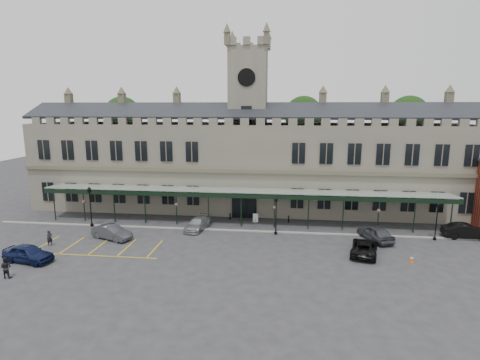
# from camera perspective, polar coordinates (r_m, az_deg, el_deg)

# --- Properties ---
(ground) EXTENTS (140.00, 140.00, 0.00)m
(ground) POSITION_cam_1_polar(r_m,az_deg,el_deg) (39.04, -1.01, -10.39)
(ground) COLOR #2D2D30
(station_building) EXTENTS (60.00, 10.36, 17.30)m
(station_building) POSITION_cam_1_polar(r_m,az_deg,el_deg) (52.72, 1.21, 2.57)
(station_building) COLOR #625E51
(station_building) RESTS_ON ground
(clock_tower) EXTENTS (5.60, 5.60, 24.80)m
(clock_tower) POSITION_cam_1_polar(r_m,az_deg,el_deg) (52.23, 1.25, 9.81)
(clock_tower) COLOR #625E51
(clock_tower) RESTS_ON ground
(canopy) EXTENTS (50.00, 4.10, 4.30)m
(canopy) POSITION_cam_1_polar(r_m,az_deg,el_deg) (45.32, 0.21, -4.11)
(canopy) COLOR #8C9E93
(canopy) RESTS_ON ground
(kerb) EXTENTS (60.00, 0.40, 0.12)m
(kerb) POSITION_cam_1_polar(r_m,az_deg,el_deg) (44.14, -0.07, -7.71)
(kerb) COLOR gray
(kerb) RESTS_ON ground
(parking_markings) EXTENTS (16.00, 6.00, 0.01)m
(parking_markings) POSITION_cam_1_polar(r_m,az_deg,el_deg) (41.80, -20.98, -9.67)
(parking_markings) COLOR gold
(parking_markings) RESTS_ON ground
(tree_behind_left) EXTENTS (6.00, 6.00, 16.00)m
(tree_behind_left) POSITION_cam_1_polar(r_m,az_deg,el_deg) (66.63, -17.45, 9.34)
(tree_behind_left) COLOR #332314
(tree_behind_left) RESTS_ON ground
(tree_behind_mid) EXTENTS (6.00, 6.00, 16.00)m
(tree_behind_mid) POSITION_cam_1_polar(r_m,az_deg,el_deg) (61.11, 9.64, 9.57)
(tree_behind_mid) COLOR #332314
(tree_behind_mid) RESTS_ON ground
(tree_behind_right) EXTENTS (6.00, 6.00, 16.00)m
(tree_behind_right) POSITION_cam_1_polar(r_m,az_deg,el_deg) (63.98, 24.27, 8.82)
(tree_behind_right) COLOR #332314
(tree_behind_right) RESTS_ON ground
(lamp_post_left) EXTENTS (0.47, 0.47, 4.97)m
(lamp_post_left) POSITION_cam_1_polar(r_m,az_deg,el_deg) (48.48, -21.86, -3.25)
(lamp_post_left) COLOR black
(lamp_post_left) RESTS_ON ground
(lamp_post_mid) EXTENTS (0.43, 0.43, 4.50)m
(lamp_post_mid) POSITION_cam_1_polar(r_m,az_deg,el_deg) (42.50, 5.52, -4.84)
(lamp_post_mid) COLOR black
(lamp_post_mid) RESTS_ON ground
(lamp_post_right) EXTENTS (0.41, 0.41, 4.34)m
(lamp_post_right) POSITION_cam_1_polar(r_m,az_deg,el_deg) (45.80, 27.80, -5.05)
(lamp_post_right) COLOR black
(lamp_post_right) RESTS_ON ground
(traffic_cone) EXTENTS (0.39, 0.39, 0.62)m
(traffic_cone) POSITION_cam_1_polar(r_m,az_deg,el_deg) (39.20, 24.68, -10.88)
(traffic_cone) COLOR #E34F07
(traffic_cone) RESTS_ON ground
(sign_board) EXTENTS (0.65, 0.19, 1.13)m
(sign_board) POSITION_cam_1_polar(r_m,az_deg,el_deg) (47.29, 2.37, -5.80)
(sign_board) COLOR black
(sign_board) RESTS_ON ground
(bollard_left) EXTENTS (0.15, 0.15, 0.82)m
(bollard_left) POSITION_cam_1_polar(r_m,az_deg,el_deg) (48.42, -1.52, -5.56)
(bollard_left) COLOR black
(bollard_left) RESTS_ON ground
(bollard_right) EXTENTS (0.16, 0.16, 0.91)m
(bollard_right) POSITION_cam_1_polar(r_m,az_deg,el_deg) (47.50, 7.41, -5.94)
(bollard_right) COLOR black
(bollard_right) RESTS_ON ground
(car_left_a) EXTENTS (5.12, 2.82, 1.65)m
(car_left_a) POSITION_cam_1_polar(r_m,az_deg,el_deg) (40.81, -29.58, -9.69)
(car_left_a) COLOR #0D163A
(car_left_a) RESTS_ON ground
(car_left_b) EXTENTS (4.99, 3.23, 1.55)m
(car_left_b) POSITION_cam_1_polar(r_m,az_deg,el_deg) (43.76, -18.95, -7.52)
(car_left_b) COLOR #3B3E44
(car_left_b) RESTS_ON ground
(car_taxi) EXTENTS (2.87, 5.01, 1.37)m
(car_taxi) POSITION_cam_1_polar(r_m,az_deg,el_deg) (44.85, -6.46, -6.64)
(car_taxi) COLOR #919398
(car_taxi) RESTS_ON ground
(car_van) EXTENTS (3.60, 5.59, 1.43)m
(car_van) POSITION_cam_1_polar(r_m,az_deg,el_deg) (39.32, 18.40, -9.70)
(car_van) COLOR black
(car_van) RESTS_ON ground
(car_right_a) EXTENTS (3.54, 5.28, 1.67)m
(car_right_a) POSITION_cam_1_polar(r_m,az_deg,el_deg) (43.60, 19.93, -7.58)
(car_right_a) COLOR #3B3E44
(car_right_a) RESTS_ON ground
(car_right_b) EXTENTS (4.99, 1.90, 1.63)m
(car_right_b) POSITION_cam_1_polar(r_m,az_deg,el_deg) (48.57, 31.24, -6.68)
(car_right_b) COLOR black
(car_right_b) RESTS_ON ground
(person_a) EXTENTS (0.67, 0.71, 1.63)m
(person_a) POSITION_cam_1_polar(r_m,az_deg,el_deg) (44.25, -27.01, -7.90)
(person_a) COLOR black
(person_a) RESTS_ON ground
(person_b) EXTENTS (0.95, 0.77, 1.85)m
(person_b) POSITION_cam_1_polar(r_m,az_deg,el_deg) (38.10, -32.09, -11.23)
(person_b) COLOR black
(person_b) RESTS_ON ground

